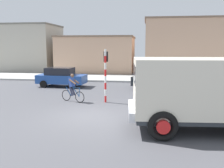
% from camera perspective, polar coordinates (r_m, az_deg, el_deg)
% --- Properties ---
extents(ground_plane, '(120.00, 120.00, 0.00)m').
position_cam_1_polar(ground_plane, '(12.27, -5.16, -7.25)').
color(ground_plane, '#4C4C51').
extents(sidewalk_far, '(80.00, 5.00, 0.16)m').
position_cam_1_polar(sidewalk_far, '(25.61, 1.65, 1.38)').
color(sidewalk_far, '#ADADA8').
rests_on(sidewalk_far, ground).
extents(truck_foreground, '(5.60, 3.15, 2.90)m').
position_cam_1_polar(truck_foreground, '(10.38, 19.50, -1.23)').
color(truck_foreground, silver).
rests_on(truck_foreground, ground).
extents(cyclist, '(1.62, 0.76, 1.72)m').
position_cam_1_polar(cyclist, '(15.21, -9.12, -0.86)').
color(cyclist, black).
rests_on(cyclist, ground).
extents(traffic_light_pole, '(0.24, 0.43, 3.20)m').
position_cam_1_polar(traffic_light_pole, '(14.76, -1.49, 3.67)').
color(traffic_light_pole, red).
rests_on(traffic_light_pole, ground).
extents(car_red_near, '(4.30, 2.65, 1.60)m').
position_cam_1_polar(car_red_near, '(19.47, 10.61, 1.06)').
color(car_red_near, '#1E2328').
rests_on(car_red_near, ground).
extents(car_white_mid, '(4.30, 2.63, 1.60)m').
position_cam_1_polar(car_white_mid, '(19.13, 22.26, 0.42)').
color(car_white_mid, '#B7B7BC').
rests_on(car_white_mid, ground).
extents(car_far_side, '(4.10, 2.06, 1.60)m').
position_cam_1_polar(car_far_side, '(21.07, -11.66, 1.61)').
color(car_far_side, '#234C9E').
rests_on(car_far_side, ground).
extents(building_corner_left, '(7.20, 6.80, 6.24)m').
position_cam_1_polar(building_corner_left, '(36.26, -18.13, 7.96)').
color(building_corner_left, '#B2AD9E').
rests_on(building_corner_left, ground).
extents(building_mid_block, '(9.43, 8.06, 4.59)m').
position_cam_1_polar(building_mid_block, '(32.54, -3.26, 6.87)').
color(building_mid_block, tan).
rests_on(building_mid_block, ground).
extents(building_corner_right, '(12.23, 6.63, 6.61)m').
position_cam_1_polar(building_corner_right, '(32.16, 18.56, 8.21)').
color(building_corner_right, tan).
rests_on(building_corner_right, ground).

